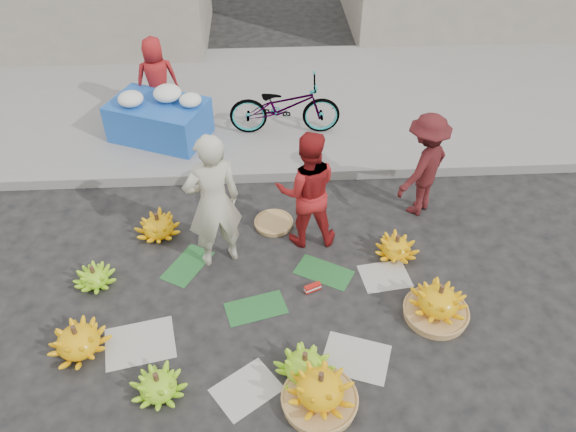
{
  "coord_description": "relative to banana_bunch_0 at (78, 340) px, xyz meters",
  "views": [
    {
      "loc": [
        0.04,
        -4.22,
        4.76
      ],
      "look_at": [
        0.29,
        0.52,
        0.7
      ],
      "focal_mm": 35.0,
      "sensor_mm": 36.0,
      "label": 1
    }
  ],
  "objects": [
    {
      "name": "banana_bunch_0",
      "position": [
        0.0,
        0.0,
        0.0
      ],
      "size": [
        0.71,
        0.71,
        0.37
      ],
      "rotation": [
        0.0,
        0.0,
        0.22
      ],
      "color": "yellow",
      "rests_on": "ground"
    },
    {
      "name": "ground",
      "position": [
        1.88,
        0.65,
        -0.16
      ],
      "size": [
        80.0,
        80.0,
        0.0
      ],
      "primitive_type": "plane",
      "color": "black",
      "rests_on": "ground"
    },
    {
      "name": "bicycle",
      "position": [
        2.27,
        3.87,
        0.39
      ],
      "size": [
        0.62,
        1.68,
        0.88
      ],
      "primitive_type": "imported",
      "rotation": [
        0.0,
        0.0,
        1.55
      ],
      "color": "gray",
      "rests_on": "sidewalk"
    },
    {
      "name": "banana_bunch_6",
      "position": [
        -0.03,
        0.91,
        -0.05
      ],
      "size": [
        0.47,
        0.47,
        0.28
      ],
      "rotation": [
        0.0,
        0.0,
        -0.16
      ],
      "color": "#73C71C",
      "rests_on": "ground"
    },
    {
      "name": "flower_table",
      "position": [
        0.4,
        3.82,
        0.29
      ],
      "size": [
        1.6,
        1.33,
        0.8
      ],
      "rotation": [
        0.0,
        0.0,
        -0.4
      ],
      "color": "#1B51B4",
      "rests_on": "sidewalk"
    },
    {
      "name": "curb",
      "position": [
        1.88,
        2.85,
        -0.09
      ],
      "size": [
        40.0,
        0.25,
        0.15
      ],
      "primitive_type": "cube",
      "color": "gray",
      "rests_on": "ground"
    },
    {
      "name": "flower_vendor",
      "position": [
        0.34,
        4.41,
        0.61
      ],
      "size": [
        0.72,
        0.55,
        1.31
      ],
      "primitive_type": "imported",
      "rotation": [
        0.0,
        0.0,
        3.36
      ],
      "color": "red",
      "rests_on": "sidewalk"
    },
    {
      "name": "basket_spare",
      "position": [
        2.03,
        1.82,
        -0.14
      ],
      "size": [
        0.49,
        0.49,
        0.05
      ],
      "primitive_type": "cylinder",
      "rotation": [
        0.0,
        0.0,
        0.05
      ],
      "color": "#A97D47",
      "rests_on": "ground"
    },
    {
      "name": "banana_bunch_4",
      "position": [
        3.72,
        0.25,
        0.04
      ],
      "size": [
        0.76,
        0.76,
        0.46
      ],
      "rotation": [
        0.0,
        0.0,
        -0.32
      ],
      "color": "#A97D47",
      "rests_on": "ground"
    },
    {
      "name": "vendor_red",
      "position": [
        2.42,
        1.55,
        0.6
      ],
      "size": [
        0.74,
        0.58,
        1.52
      ],
      "primitive_type": "imported",
      "rotation": [
        0.0,
        0.0,
        3.15
      ],
      "color": "red",
      "rests_on": "ground"
    },
    {
      "name": "sidewalk",
      "position": [
        1.88,
        4.95,
        -0.1
      ],
      "size": [
        40.0,
        4.0,
        0.12
      ],
      "primitive_type": "cube",
      "color": "gray",
      "rests_on": "ground"
    },
    {
      "name": "banana_bunch_5",
      "position": [
        3.47,
        1.2,
        -0.03
      ],
      "size": [
        0.64,
        0.64,
        0.31
      ],
      "rotation": [
        0.0,
        0.0,
        0.43
      ],
      "color": "yellow",
      "rests_on": "ground"
    },
    {
      "name": "banana_leaves",
      "position": [
        1.78,
        0.85,
        -0.16
      ],
      "size": [
        2.0,
        1.0,
        0.0
      ],
      "primitive_type": null,
      "color": "#1C5626",
      "rests_on": "ground"
    },
    {
      "name": "banana_bunch_7",
      "position": [
        0.59,
        1.72,
        -0.02
      ],
      "size": [
        0.68,
        0.68,
        0.34
      ],
      "rotation": [
        0.0,
        0.0,
        0.34
      ],
      "color": "yellow",
      "rests_on": "ground"
    },
    {
      "name": "incense_stack",
      "position": [
        2.43,
        0.68,
        -0.12
      ],
      "size": [
        0.2,
        0.13,
        0.08
      ],
      "primitive_type": "cube",
      "rotation": [
        0.0,
        0.0,
        0.42
      ],
      "color": "red",
      "rests_on": "ground"
    },
    {
      "name": "newspaper_scatter",
      "position": [
        1.88,
        -0.15,
        -0.16
      ],
      "size": [
        3.2,
        1.8,
        0.0
      ],
      "primitive_type": null,
      "color": "#BCB8AE",
      "rests_on": "ground"
    },
    {
      "name": "banana_bunch_2",
      "position": [
        2.37,
        -0.73,
        0.04
      ],
      "size": [
        0.7,
        0.7,
        0.47
      ],
      "rotation": [
        0.0,
        0.0,
        0.12
      ],
      "color": "#A97D47",
      "rests_on": "ground"
    },
    {
      "name": "vendor_cream",
      "position": [
        1.36,
        1.25,
        0.7
      ],
      "size": [
        0.74,
        0.61,
        1.74
      ],
      "primitive_type": "imported",
      "rotation": [
        0.0,
        0.0,
        3.48
      ],
      "color": "beige",
      "rests_on": "ground"
    },
    {
      "name": "banana_bunch_3",
      "position": [
        2.25,
        -0.41,
        -0.01
      ],
      "size": [
        0.57,
        0.57,
        0.34
      ],
      "rotation": [
        0.0,
        0.0,
        -0.05
      ],
      "color": "#73C71C",
      "rests_on": "ground"
    },
    {
      "name": "grey_bucket",
      "position": [
        -0.04,
        3.8,
        0.14
      ],
      "size": [
        0.32,
        0.32,
        0.36
      ],
      "primitive_type": "cylinder",
      "color": "slate",
      "rests_on": "sidewalk"
    },
    {
      "name": "man_striped",
      "position": [
        3.92,
        2.04,
        0.54
      ],
      "size": [
        1.02,
        1.01,
        1.41
      ],
      "primitive_type": "imported",
      "rotation": [
        0.0,
        0.0,
        3.91
      ],
      "color": "maroon",
      "rests_on": "ground"
    },
    {
      "name": "banana_bunch_1",
      "position": [
        0.86,
        -0.54,
        -0.03
      ],
      "size": [
        0.55,
        0.55,
        0.31
      ],
      "rotation": [
        0.0,
        0.0,
        0.15
      ],
      "color": "#73C71C",
      "rests_on": "ground"
    }
  ]
}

